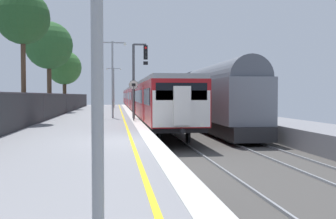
% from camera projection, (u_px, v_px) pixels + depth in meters
% --- Properties ---
extents(ground, '(17.40, 110.00, 1.21)m').
position_uv_depth(ground, '(213.00, 156.00, 14.58)').
color(ground, gray).
extents(commuter_train_at_platform, '(2.83, 63.91, 3.81)m').
position_uv_depth(commuter_train_at_platform, '(140.00, 98.00, 49.58)').
color(commuter_train_at_platform, maroon).
rests_on(commuter_train_at_platform, ground).
extents(freight_train_adjacent_track, '(2.60, 45.72, 4.73)m').
position_uv_depth(freight_train_adjacent_track, '(181.00, 96.00, 42.52)').
color(freight_train_adjacent_track, '#232326').
rests_on(freight_train_adjacent_track, ground).
extents(signal_gantry, '(1.10, 0.24, 5.27)m').
position_uv_depth(signal_gantry, '(137.00, 72.00, 27.84)').
color(signal_gantry, '#47474C').
rests_on(signal_gantry, ground).
extents(speed_limit_sign, '(0.59, 0.08, 2.61)m').
position_uv_depth(speed_limit_sign, '(134.00, 95.00, 25.59)').
color(speed_limit_sign, '#59595B').
rests_on(speed_limit_sign, ground).
extents(platform_lamp_mid, '(2.00, 0.20, 5.52)m').
position_uv_depth(platform_lamp_mid, '(113.00, 73.00, 28.48)').
color(platform_lamp_mid, '#93999E').
rests_on(platform_lamp_mid, ground).
extents(platform_lamp_far, '(2.00, 0.20, 5.28)m').
position_uv_depth(platform_lamp_far, '(114.00, 84.00, 52.55)').
color(platform_lamp_far, '#93999E').
rests_on(platform_lamp_far, ground).
extents(background_tree_left, '(4.62, 4.62, 8.83)m').
position_uv_depth(background_tree_left, '(48.00, 47.00, 38.55)').
color(background_tree_left, '#473323').
rests_on(background_tree_left, ground).
extents(background_tree_centre, '(3.92, 3.92, 6.79)m').
position_uv_depth(background_tree_centre, '(65.00, 69.00, 45.54)').
color(background_tree_centre, '#473323').
rests_on(background_tree_centre, ground).
extents(background_tree_right, '(3.18, 3.18, 7.85)m').
position_uv_depth(background_tree_right, '(23.00, 19.00, 23.46)').
color(background_tree_right, '#473323').
rests_on(background_tree_right, ground).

